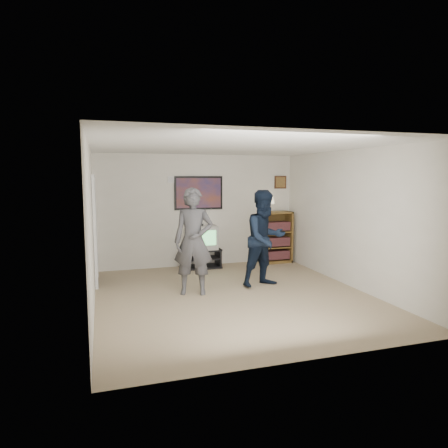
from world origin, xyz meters
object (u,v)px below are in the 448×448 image
bookshelf (275,237)px  crt_television (202,237)px  media_stand (201,258)px  person_tall (193,241)px  person_short (265,238)px

bookshelf → crt_television: bearing=-178.4°
media_stand → crt_television: crt_television is taller
media_stand → person_tall: 2.09m
media_stand → person_tall: size_ratio=0.46×
media_stand → person_tall: person_tall is taller
person_tall → person_short: size_ratio=1.03×
media_stand → person_short: bearing=-66.5°
bookshelf → person_short: 2.12m
crt_television → person_short: size_ratio=0.35×
bookshelf → person_tall: 3.10m
crt_television → bookshelf: bookshelf is taller
crt_television → person_short: bearing=-66.1°
media_stand → person_tall: bearing=-107.7°
crt_television → bookshelf: 1.79m
person_tall → person_short: 1.37m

